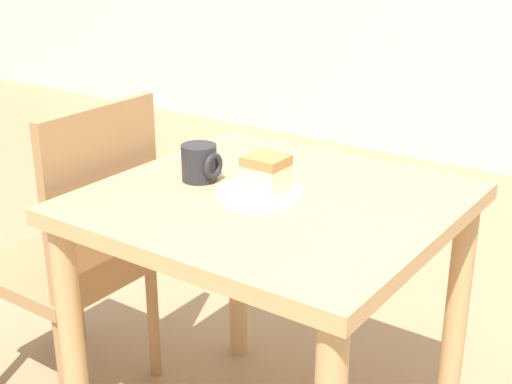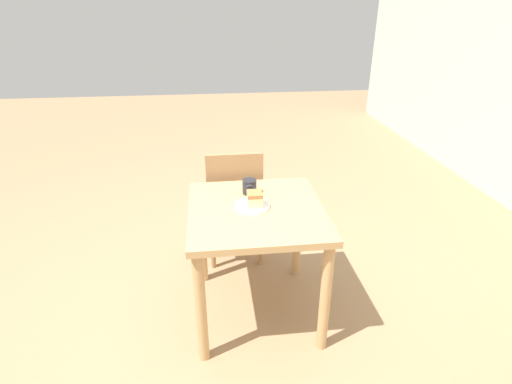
# 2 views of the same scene
# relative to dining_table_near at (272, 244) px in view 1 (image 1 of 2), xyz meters

# --- Properties ---
(dining_table_near) EXTENTS (0.81, 0.78, 0.75)m
(dining_table_near) POSITION_rel_dining_table_near_xyz_m (0.00, 0.00, 0.00)
(dining_table_near) COLOR tan
(dining_table_near) RESTS_ON ground_plane
(chair_near_window) EXTENTS (0.41, 0.41, 0.91)m
(chair_near_window) POSITION_rel_dining_table_near_xyz_m (-0.60, -0.09, -0.14)
(chair_near_window) COLOR #9E754C
(chair_near_window) RESTS_ON ground_plane
(plate) EXTENTS (0.21, 0.21, 0.01)m
(plate) POSITION_rel_dining_table_near_xyz_m (-0.02, -0.02, 0.13)
(plate) COLOR white
(plate) RESTS_ON dining_table_near
(cake_slice) EXTENTS (0.09, 0.09, 0.08)m
(cake_slice) POSITION_rel_dining_table_near_xyz_m (-0.01, -0.01, 0.18)
(cake_slice) COLOR beige
(cake_slice) RESTS_ON plate
(coffee_mug) EXTENTS (0.10, 0.09, 0.09)m
(coffee_mug) POSITION_rel_dining_table_near_xyz_m (-0.20, -0.02, 0.17)
(coffee_mug) COLOR #232328
(coffee_mug) RESTS_ON dining_table_near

